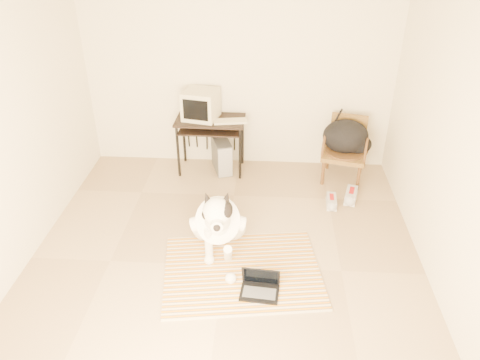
# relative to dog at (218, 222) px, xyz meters

# --- Properties ---
(floor) EXTENTS (4.50, 4.50, 0.00)m
(floor) POSITION_rel_dog_xyz_m (0.08, -0.27, -0.35)
(floor) COLOR tan
(floor) RESTS_ON ground
(wall_back) EXTENTS (4.50, 0.00, 4.50)m
(wall_back) POSITION_rel_dog_xyz_m (0.08, 1.98, 1.00)
(wall_back) COLOR beige
(wall_back) RESTS_ON floor
(wall_right) EXTENTS (0.00, 4.50, 4.50)m
(wall_right) POSITION_rel_dog_xyz_m (2.08, -0.27, 1.00)
(wall_right) COLOR beige
(wall_right) RESTS_ON floor
(rug) EXTENTS (1.68, 1.37, 0.02)m
(rug) POSITION_rel_dog_xyz_m (0.27, -0.35, -0.34)
(rug) COLOR orange
(rug) RESTS_ON floor
(dog) EXTENTS (0.58, 1.20, 0.88)m
(dog) POSITION_rel_dog_xyz_m (0.00, 0.00, 0.00)
(dog) COLOR white
(dog) RESTS_ON rug
(laptop) EXTENTS (0.38, 0.29, 0.25)m
(laptop) POSITION_rel_dog_xyz_m (0.45, -0.62, -0.27)
(laptop) COLOR black
(laptop) RESTS_ON rug
(computer_desk) EXTENTS (0.90, 0.51, 0.74)m
(computer_desk) POSITION_rel_dog_xyz_m (-0.28, 1.69, 0.29)
(computer_desk) COLOR black
(computer_desk) RESTS_ON floor
(crt_monitor) EXTENTS (0.49, 0.47, 0.37)m
(crt_monitor) POSITION_rel_dog_xyz_m (-0.39, 1.73, 0.58)
(crt_monitor) COLOR beige
(crt_monitor) RESTS_ON computer_desk
(desk_keyboard) EXTENTS (0.44, 0.22, 0.03)m
(desk_keyboard) POSITION_rel_dog_xyz_m (-0.01, 1.62, 0.41)
(desk_keyboard) COLOR beige
(desk_keyboard) RESTS_ON computer_desk
(pc_tower) EXTENTS (0.32, 0.50, 0.44)m
(pc_tower) POSITION_rel_dog_xyz_m (-0.13, 1.70, -0.13)
(pc_tower) COLOR #4C4C4E
(pc_tower) RESTS_ON floor
(rattan_chair) EXTENTS (0.65, 0.63, 0.82)m
(rattan_chair) POSITION_rel_dog_xyz_m (1.48, 1.61, 0.06)
(rattan_chair) COLOR olive
(rattan_chair) RESTS_ON floor
(backpack) EXTENTS (0.63, 0.48, 0.43)m
(backpack) POSITION_rel_dog_xyz_m (1.50, 1.61, 0.22)
(backpack) COLOR black
(backpack) RESTS_ON rattan_chair
(sneaker_left) EXTENTS (0.13, 0.30, 0.10)m
(sneaker_left) POSITION_rel_dog_xyz_m (1.27, 0.92, -0.30)
(sneaker_left) COLOR silver
(sneaker_left) RESTS_ON floor
(sneaker_right) EXTENTS (0.21, 0.36, 0.12)m
(sneaker_right) POSITION_rel_dog_xyz_m (1.52, 1.05, -0.30)
(sneaker_right) COLOR silver
(sneaker_right) RESTS_ON floor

